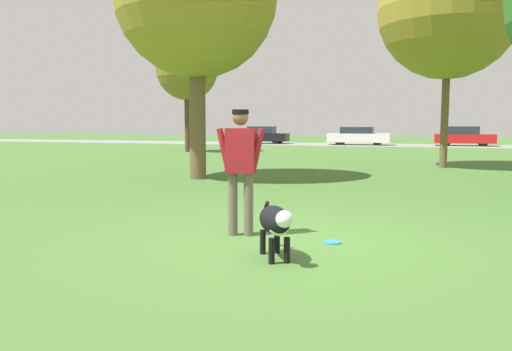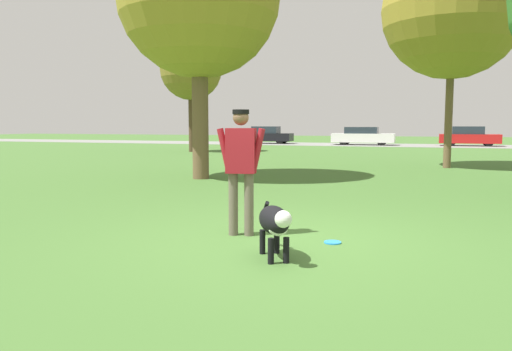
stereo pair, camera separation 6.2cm
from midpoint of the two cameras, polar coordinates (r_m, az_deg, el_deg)
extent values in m
plane|color=#426B2D|center=(6.75, 3.15, -7.34)|extent=(120.00, 120.00, 0.00)
cube|color=gray|center=(38.16, 16.21, 3.34)|extent=(120.00, 6.00, 0.01)
cylinder|color=#665B4C|center=(6.91, -0.55, -3.33)|extent=(0.15, 0.15, 0.87)
cylinder|color=#665B4C|center=(6.95, -2.36, -3.29)|extent=(0.15, 0.15, 0.87)
cube|color=maroon|center=(6.85, -1.47, 2.85)|extent=(0.44, 0.29, 0.62)
cylinder|color=maroon|center=(6.81, 0.42, 2.84)|extent=(0.23, 0.13, 0.62)
cylinder|color=maroon|center=(6.89, -3.35, 2.86)|extent=(0.23, 0.13, 0.62)
sphere|color=brown|center=(6.84, -1.48, 6.65)|extent=(0.25, 0.25, 0.22)
cylinder|color=black|center=(6.84, -1.49, 7.29)|extent=(0.27, 0.27, 0.06)
ellipsoid|color=black|center=(5.74, 2.38, -5.09)|extent=(0.63, 0.78, 0.32)
ellipsoid|color=white|center=(5.57, 2.87, -6.03)|extent=(0.28, 0.26, 0.18)
sphere|color=white|center=(5.33, 3.47, -5.00)|extent=(0.25, 0.25, 0.19)
cylinder|color=black|center=(5.62, 3.79, -8.52)|extent=(0.10, 0.10, 0.29)
cylinder|color=black|center=(5.58, 2.03, -8.62)|extent=(0.10, 0.10, 0.29)
cylinder|color=black|center=(6.04, 2.68, -7.51)|extent=(0.10, 0.10, 0.29)
cylinder|color=black|center=(6.00, 1.04, -7.59)|extent=(0.10, 0.10, 0.29)
cylinder|color=black|center=(6.18, 1.35, -3.86)|extent=(0.18, 0.25, 0.23)
cylinder|color=#268CE5|center=(6.63, 9.02, -7.55)|extent=(0.23, 0.23, 0.02)
torus|color=#268CE5|center=(6.63, 9.02, -7.55)|extent=(0.23, 0.23, 0.02)
cylinder|color=#4C3826|center=(28.25, -7.30, 6.05)|extent=(0.34, 0.34, 3.30)
sphere|color=olive|center=(28.41, -7.38, 11.96)|extent=(3.41, 3.41, 3.41)
cylinder|color=brown|center=(18.89, 21.25, 6.42)|extent=(0.26, 0.26, 3.70)
sphere|color=olive|center=(19.30, 21.67, 17.34)|extent=(4.82, 4.82, 4.82)
cylinder|color=brown|center=(14.20, -6.26, 6.44)|extent=(0.46, 0.46, 3.38)
cube|color=black|center=(40.09, 1.36, 4.41)|extent=(4.02, 1.88, 0.62)
cube|color=#232D38|center=(40.11, 1.20, 5.24)|extent=(2.12, 1.57, 0.55)
cylinder|color=black|center=(40.52, 3.26, 4.10)|extent=(0.59, 0.22, 0.59)
cylinder|color=black|center=(39.08, 2.76, 4.04)|extent=(0.59, 0.22, 0.59)
cylinder|color=black|center=(41.14, 0.03, 4.14)|extent=(0.59, 0.22, 0.59)
cylinder|color=black|center=(39.71, -0.58, 4.08)|extent=(0.59, 0.22, 0.59)
cube|color=white|center=(38.06, 12.21, 4.23)|extent=(4.57, 1.84, 0.65)
cube|color=#232D38|center=(38.06, 12.02, 5.08)|extent=(2.38, 1.57, 0.48)
cylinder|color=black|center=(38.72, 14.34, 3.85)|extent=(0.60, 0.21, 0.59)
cylinder|color=black|center=(37.17, 14.17, 3.78)|extent=(0.60, 0.21, 0.59)
cylinder|color=black|center=(39.00, 10.32, 3.95)|extent=(0.60, 0.21, 0.59)
cylinder|color=black|center=(37.46, 9.99, 3.89)|extent=(0.60, 0.21, 0.59)
cube|color=red|center=(38.58, 23.23, 3.89)|extent=(4.06, 1.71, 0.64)
cube|color=#232D38|center=(38.57, 23.09, 4.78)|extent=(2.11, 1.46, 0.55)
cylinder|color=black|center=(39.41, 24.91, 3.52)|extent=(0.58, 0.20, 0.58)
cylinder|color=black|center=(37.98, 25.12, 3.44)|extent=(0.58, 0.20, 0.58)
cylinder|color=black|center=(39.25, 21.38, 3.65)|extent=(0.58, 0.20, 0.58)
cylinder|color=black|center=(37.80, 21.46, 3.58)|extent=(0.58, 0.20, 0.58)
camera|label=1|loc=(0.03, -89.72, 0.03)|focal=35.00mm
camera|label=2|loc=(0.03, 90.28, -0.03)|focal=35.00mm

